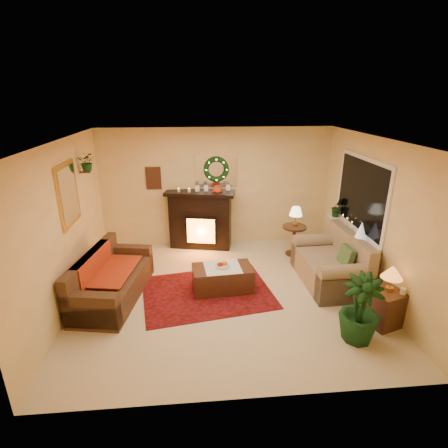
{
  "coord_description": "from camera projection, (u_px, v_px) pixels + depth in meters",
  "views": [
    {
      "loc": [
        -0.5,
        -5.23,
        3.24
      ],
      "look_at": [
        0.0,
        0.35,
        1.15
      ],
      "focal_mm": 28.0,
      "sensor_mm": 36.0,
      "label": 1
    }
  ],
  "objects": [
    {
      "name": "floor",
      "position": [
        226.0,
        293.0,
        6.05
      ],
      "size": [
        5.0,
        5.0,
        0.0
      ],
      "primitive_type": "plane",
      "color": "beige",
      "rests_on": "ground"
    },
    {
      "name": "ceiling",
      "position": [
        226.0,
        140.0,
        5.15
      ],
      "size": [
        5.0,
        5.0,
        0.0
      ],
      "primitive_type": "plane",
      "color": "white",
      "rests_on": "ground"
    },
    {
      "name": "wall_back",
      "position": [
        216.0,
        188.0,
        7.7
      ],
      "size": [
        5.0,
        5.0,
        0.0
      ],
      "primitive_type": "plane",
      "color": "#EFD88C",
      "rests_on": "ground"
    },
    {
      "name": "wall_front",
      "position": [
        247.0,
        300.0,
        3.5
      ],
      "size": [
        5.0,
        5.0,
        0.0
      ],
      "primitive_type": "plane",
      "color": "#EFD88C",
      "rests_on": "ground"
    },
    {
      "name": "wall_left",
      "position": [
        65.0,
        228.0,
        5.39
      ],
      "size": [
        4.5,
        4.5,
        0.0
      ],
      "primitive_type": "plane",
      "color": "#EFD88C",
      "rests_on": "ground"
    },
    {
      "name": "wall_right",
      "position": [
        375.0,
        218.0,
        5.81
      ],
      "size": [
        4.5,
        4.5,
        0.0
      ],
      "primitive_type": "plane",
      "color": "#EFD88C",
      "rests_on": "ground"
    },
    {
      "name": "area_rug",
      "position": [
        207.0,
        292.0,
        6.07
      ],
      "size": [
        2.41,
        1.96,
        0.01
      ],
      "primitive_type": "cube",
      "rotation": [
        0.0,
        0.0,
        0.17
      ],
      "color": "#500A0D",
      "rests_on": "floor"
    },
    {
      "name": "sofa",
      "position": [
        113.0,
        275.0,
        5.78
      ],
      "size": [
        1.13,
        1.99,
        0.81
      ],
      "primitive_type": "cube",
      "rotation": [
        0.0,
        0.0,
        -0.17
      ],
      "color": "#4B3924",
      "rests_on": "floor"
    },
    {
      "name": "red_throw",
      "position": [
        111.0,
        270.0,
        5.88
      ],
      "size": [
        0.72,
        1.18,
        0.02
      ],
      "primitive_type": "cube",
      "color": "red",
      "rests_on": "sofa"
    },
    {
      "name": "fireplace",
      "position": [
        201.0,
        223.0,
        7.73
      ],
      "size": [
        1.38,
        0.68,
        1.21
      ],
      "primitive_type": "cube",
      "rotation": [
        0.0,
        0.0,
        -0.21
      ],
      "color": "black",
      "rests_on": "floor"
    },
    {
      "name": "poinsettia",
      "position": [
        217.0,
        190.0,
        7.49
      ],
      "size": [
        0.22,
        0.22,
        0.22
      ],
      "primitive_type": "sphere",
      "color": "red",
      "rests_on": "fireplace"
    },
    {
      "name": "mantel_candle_a",
      "position": [
        179.0,
        193.0,
        7.45
      ],
      "size": [
        0.06,
        0.06,
        0.18
      ],
      "primitive_type": "cylinder",
      "color": "beige",
      "rests_on": "fireplace"
    },
    {
      "name": "mantel_candle_b",
      "position": [
        189.0,
        193.0,
        7.43
      ],
      "size": [
        0.06,
        0.06,
        0.19
      ],
      "primitive_type": "cylinder",
      "color": "silver",
      "rests_on": "fireplace"
    },
    {
      "name": "mantel_mirror",
      "position": [
        216.0,
        170.0,
        7.54
      ],
      "size": [
        0.92,
        0.02,
        0.72
      ],
      "primitive_type": "cube",
      "color": "white",
      "rests_on": "wall_back"
    },
    {
      "name": "wreath",
      "position": [
        216.0,
        169.0,
        7.5
      ],
      "size": [
        0.55,
        0.11,
        0.55
      ],
      "primitive_type": "torus",
      "rotation": [
        1.57,
        0.0,
        0.0
      ],
      "color": "#194719",
      "rests_on": "wall_back"
    },
    {
      "name": "wall_art",
      "position": [
        153.0,
        178.0,
        7.48
      ],
      "size": [
        0.32,
        0.03,
        0.48
      ],
      "primitive_type": "cube",
      "color": "#381E11",
      "rests_on": "wall_back"
    },
    {
      "name": "gold_mirror",
      "position": [
        68.0,
        194.0,
        5.51
      ],
      "size": [
        0.03,
        0.84,
        1.0
      ],
      "primitive_type": "cube",
      "color": "gold",
      "rests_on": "wall_left"
    },
    {
      "name": "hanging_plant",
      "position": [
        88.0,
        171.0,
        6.15
      ],
      "size": [
        0.33,
        0.28,
        0.36
      ],
      "primitive_type": "imported",
      "color": "#194719",
      "rests_on": "wall_left"
    },
    {
      "name": "loveseat",
      "position": [
        329.0,
        261.0,
        6.29
      ],
      "size": [
        0.96,
        1.61,
        0.92
      ],
      "primitive_type": "cube",
      "rotation": [
        0.0,
        0.0,
        0.03
      ],
      "color": "#A08F84",
      "rests_on": "floor"
    },
    {
      "name": "window_frame",
      "position": [
        361.0,
        195.0,
        6.23
      ],
      "size": [
        0.03,
        1.86,
        1.36
      ],
      "primitive_type": "cube",
      "color": "white",
      "rests_on": "wall_right"
    },
    {
      "name": "window_glass",
      "position": [
        361.0,
        195.0,
        6.23
      ],
      "size": [
        0.02,
        1.7,
        1.22
      ],
      "primitive_type": "cube",
      "color": "black",
      "rests_on": "wall_right"
    },
    {
      "name": "window_sill",
      "position": [
        351.0,
        230.0,
        6.46
      ],
      "size": [
        0.22,
        1.86,
        0.04
      ],
      "primitive_type": "cube",
      "color": "white",
      "rests_on": "wall_right"
    },
    {
      "name": "mini_tree",
      "position": [
        361.0,
        231.0,
        5.98
      ],
      "size": [
        0.21,
        0.21,
        0.31
      ],
      "primitive_type": "cone",
      "color": "white",
      "rests_on": "window_sill"
    },
    {
      "name": "sill_plant",
      "position": [
        337.0,
        207.0,
        7.07
      ],
      "size": [
        0.29,
        0.24,
        0.54
      ],
      "primitive_type": "imported",
      "color": "#1C3E18",
      "rests_on": "window_sill"
    },
    {
      "name": "side_table_round",
      "position": [
        294.0,
        240.0,
        7.41
      ],
      "size": [
        0.61,
        0.61,
        0.65
      ],
      "primitive_type": "cylinder",
      "rotation": [
        0.0,
        0.0,
        0.27
      ],
      "color": "black",
      "rests_on": "floor"
    },
    {
      "name": "lamp_cream",
      "position": [
        296.0,
        215.0,
        7.24
      ],
      "size": [
        0.27,
        0.27,
        0.41
      ],
      "primitive_type": "cone",
      "color": "#FFEFBB",
      "rests_on": "side_table_round"
    },
    {
      "name": "end_table_square",
      "position": [
        384.0,
        308.0,
        5.17
      ],
      "size": [
        0.57,
        0.57,
        0.55
      ],
      "primitive_type": "cube",
      "rotation": [
        0.0,
        0.0,
        0.32
      ],
      "color": "#421C14",
      "rests_on": "floor"
    },
    {
      "name": "lamp_tiffany",
      "position": [
        391.0,
        279.0,
        5.01
      ],
      "size": [
        0.3,
        0.3,
        0.44
      ],
      "primitive_type": "cone",
      "color": "orange",
      "rests_on": "end_table_square"
    },
    {
      "name": "coffee_table",
      "position": [
        222.0,
        279.0,
        6.1
      ],
      "size": [
        1.07,
        0.65,
        0.43
      ],
      "primitive_type": "cube",
      "rotation": [
        0.0,
        0.0,
        0.08
      ],
      "color": "black",
      "rests_on": "floor"
    },
    {
      "name": "fruit_bowl",
      "position": [
        222.0,
        267.0,
        6.01
      ],
      "size": [
        0.24,
        0.24,
        0.06
      ],
      "primitive_type": "cylinder",
      "color": "beige",
      "rests_on": "coffee_table"
    },
    {
      "name": "floor_palm",
      "position": [
        360.0,
        312.0,
        4.76
      ],
      "size": [
        1.97,
        1.97,
        2.95
      ],
      "primitive_type": "imported",
      "rotation": [
        0.0,
        0.0,
        -0.22
      ],
      "color": "#254B1E",
      "rests_on": "floor"
    }
  ]
}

